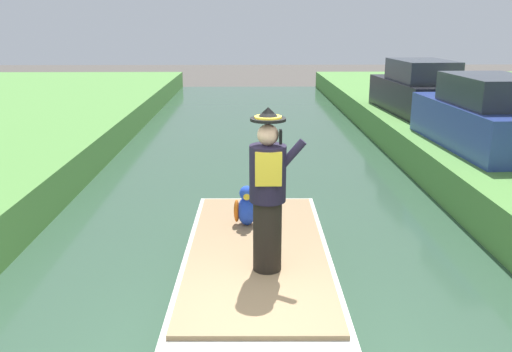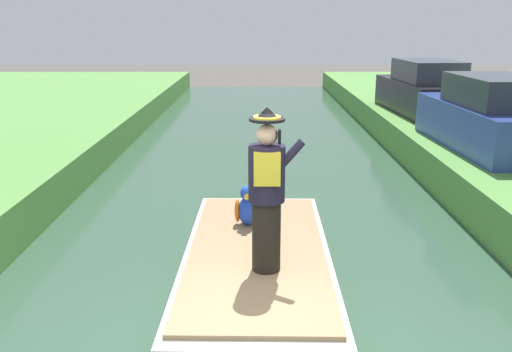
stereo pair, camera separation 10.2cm
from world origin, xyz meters
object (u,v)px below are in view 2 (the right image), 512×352
Objects in this scene: person_pirate at (267,192)px; parked_car_blue at (491,118)px; parked_car_dark at (425,91)px; parrot_plush at (248,208)px; boat at (257,271)px.

parked_car_blue is at bearing 61.79° from person_pirate.
person_pirate is at bearing -115.45° from parked_car_dark.
person_pirate is 3.25× the size of parrot_plush.
parrot_plush is at bearing 112.51° from person_pirate.
parked_car_dark is at bearing 90.00° from parked_car_blue.
parked_car_dark is (4.97, 8.57, 0.54)m from parrot_plush.
parked_car_blue and parked_car_dark have the same top height.
parked_car_blue is (4.74, 5.43, -0.14)m from person_pirate.
boat is at bearing -117.32° from parked_car_dark.
person_pirate is 1.57m from parrot_plush.
parrot_plush is 0.14× the size of parked_car_blue.
parked_car_blue reaches higher than boat.
person_pirate is at bearing -131.12° from parked_car_blue.
person_pirate is at bearing -79.59° from boat.
parrot_plush is at bearing 99.02° from boat.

